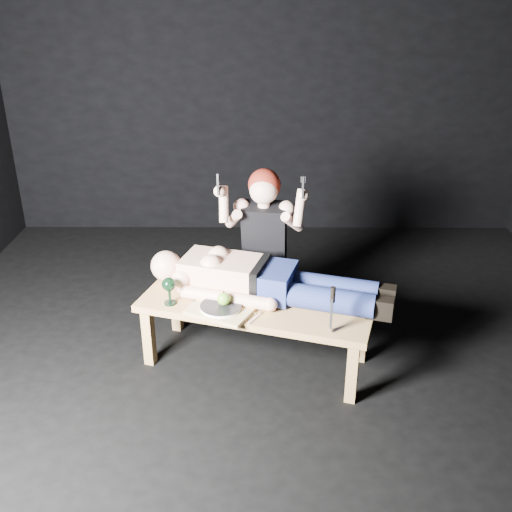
% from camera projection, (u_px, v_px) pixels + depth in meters
% --- Properties ---
extents(ground, '(5.00, 5.00, 0.00)m').
position_uv_depth(ground, '(269.00, 372.00, 3.76)').
color(ground, black).
rests_on(ground, ground).
extents(back_wall, '(5.00, 0.00, 5.00)m').
position_uv_depth(back_wall, '(267.00, 78.00, 5.40)').
color(back_wall, black).
rests_on(back_wall, ground).
extents(table, '(1.57, 0.95, 0.45)m').
position_uv_depth(table, '(256.00, 332.00, 3.78)').
color(table, olive).
rests_on(table, ground).
extents(lying_man, '(1.55, 0.86, 0.27)m').
position_uv_depth(lying_man, '(268.00, 277.00, 3.72)').
color(lying_man, '#DBA789').
rests_on(lying_man, table).
extents(kneeling_woman, '(0.74, 0.81, 1.22)m').
position_uv_depth(kneeling_woman, '(266.00, 244.00, 4.11)').
color(kneeling_woman, black).
rests_on(kneeling_woman, ground).
extents(serving_tray, '(0.46, 0.42, 0.02)m').
position_uv_depth(serving_tray, '(221.00, 310.00, 3.57)').
color(serving_tray, tan).
rests_on(serving_tray, table).
extents(plate, '(0.34, 0.34, 0.02)m').
position_uv_depth(plate, '(221.00, 307.00, 3.57)').
color(plate, white).
rests_on(plate, serving_tray).
extents(apple, '(0.08, 0.08, 0.08)m').
position_uv_depth(apple, '(224.00, 299.00, 3.55)').
color(apple, '#5DA223').
rests_on(apple, plate).
extents(goblet, '(0.11, 0.11, 0.18)m').
position_uv_depth(goblet, '(169.00, 291.00, 3.63)').
color(goblet, black).
rests_on(goblet, table).
extents(fork_flat, '(0.05, 0.15, 0.01)m').
position_uv_depth(fork_flat, '(191.00, 305.00, 3.65)').
color(fork_flat, '#B2B2B7').
rests_on(fork_flat, table).
extents(knife_flat, '(0.09, 0.14, 0.01)m').
position_uv_depth(knife_flat, '(255.00, 318.00, 3.50)').
color(knife_flat, '#B2B2B7').
rests_on(knife_flat, table).
extents(spoon_flat, '(0.11, 0.13, 0.01)m').
position_uv_depth(spoon_flat, '(247.00, 309.00, 3.60)').
color(spoon_flat, '#B2B2B7').
rests_on(spoon_flat, table).
extents(carving_knife, '(0.05, 0.05, 0.29)m').
position_uv_depth(carving_knife, '(332.00, 310.00, 3.31)').
color(carving_knife, '#B2B2B7').
rests_on(carving_knife, table).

